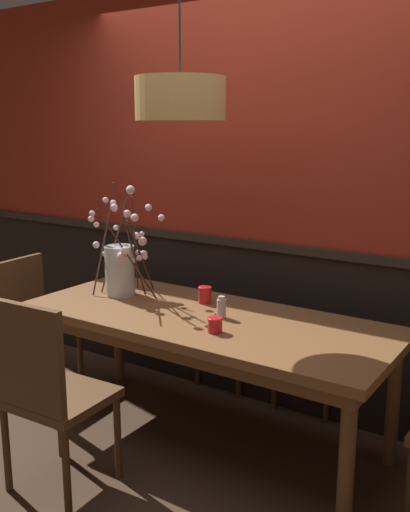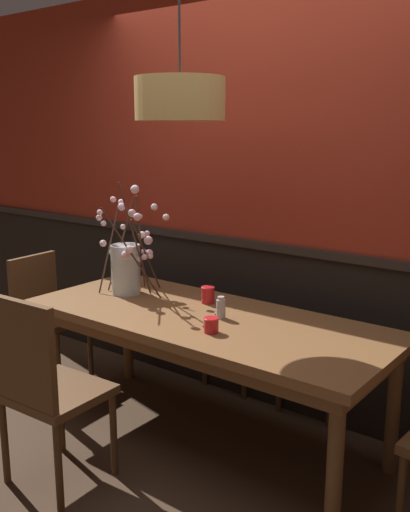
{
  "view_description": "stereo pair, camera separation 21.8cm",
  "coord_description": "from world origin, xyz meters",
  "px_view_note": "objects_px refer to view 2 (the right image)",
  "views": [
    {
      "loc": [
        1.69,
        -2.53,
        1.74
      ],
      "look_at": [
        0.0,
        0.0,
        1.07
      ],
      "focal_mm": 41.02,
      "sensor_mm": 36.0,
      "label": 1
    },
    {
      "loc": [
        1.87,
        -2.4,
        1.74
      ],
      "look_at": [
        0.0,
        0.0,
        1.07
      ],
      "focal_mm": 41.02,
      "sensor_mm": 36.0,
      "label": 2
    }
  ],
  "objects_px": {
    "vase_with_blossoms": "(127,266)",
    "condiment_bottle": "(221,308)",
    "dining_table": "(205,330)",
    "candle_holder_nearer_center": "(211,325)",
    "pendant_lamp": "(180,99)",
    "chair_near_side_left": "(43,382)",
    "candle_holder_nearer_edge": "(208,295)",
    "chair_far_side_right": "(324,328)",
    "chair_far_side_left": "(247,311)",
    "chair_head_west_end": "(46,310)"
  },
  "relations": [
    {
      "from": "condiment_bottle",
      "to": "pendant_lamp",
      "type": "relative_size",
      "value": 0.14
    },
    {
      "from": "candle_holder_nearer_center",
      "to": "candle_holder_nearer_edge",
      "type": "height_order",
      "value": "candle_holder_nearer_edge"
    },
    {
      "from": "dining_table",
      "to": "chair_head_west_end",
      "type": "xyz_separation_m",
      "value": [
        -1.41,
        -0.01,
        -0.16
      ]
    },
    {
      "from": "condiment_bottle",
      "to": "chair_near_side_left",
      "type": "bearing_deg",
      "value": -117.06
    },
    {
      "from": "vase_with_blossoms",
      "to": "condiment_bottle",
      "type": "bearing_deg",
      "value": -2.82
    },
    {
      "from": "chair_near_side_left",
      "to": "vase_with_blossoms",
      "type": "height_order",
      "value": "vase_with_blossoms"
    },
    {
      "from": "condiment_bottle",
      "to": "pendant_lamp",
      "type": "height_order",
      "value": "pendant_lamp"
    },
    {
      "from": "chair_far_side_left",
      "to": "vase_with_blossoms",
      "type": "height_order",
      "value": "vase_with_blossoms"
    },
    {
      "from": "chair_head_west_end",
      "to": "candle_holder_nearer_edge",
      "type": "xyz_separation_m",
      "value": [
        1.27,
        0.21,
        0.29
      ]
    },
    {
      "from": "condiment_bottle",
      "to": "pendant_lamp",
      "type": "distance_m",
      "value": 1.11
    },
    {
      "from": "vase_with_blossoms",
      "to": "condiment_bottle",
      "type": "xyz_separation_m",
      "value": [
        0.75,
        -0.04,
        -0.12
      ]
    },
    {
      "from": "chair_near_side_left",
      "to": "dining_table",
      "type": "bearing_deg",
      "value": 67.7
    },
    {
      "from": "chair_far_side_right",
      "to": "chair_far_side_left",
      "type": "bearing_deg",
      "value": 178.9
    },
    {
      "from": "vase_with_blossoms",
      "to": "pendant_lamp",
      "type": "distance_m",
      "value": 1.13
    },
    {
      "from": "vase_with_blossoms",
      "to": "condiment_bottle",
      "type": "height_order",
      "value": "vase_with_blossoms"
    },
    {
      "from": "dining_table",
      "to": "chair_far_side_right",
      "type": "relative_size",
      "value": 2.32
    },
    {
      "from": "chair_far_side_right",
      "to": "chair_head_west_end",
      "type": "bearing_deg",
      "value": -154.72
    },
    {
      "from": "dining_table",
      "to": "chair_near_side_left",
      "type": "xyz_separation_m",
      "value": [
        -0.34,
        -0.83,
        -0.11
      ]
    },
    {
      "from": "chair_head_west_end",
      "to": "candle_holder_nearer_center",
      "type": "bearing_deg",
      "value": -6.62
    },
    {
      "from": "dining_table",
      "to": "vase_with_blossoms",
      "type": "bearing_deg",
      "value": 175.07
    },
    {
      "from": "chair_far_side_left",
      "to": "dining_table",
      "type": "bearing_deg",
      "value": -71.95
    },
    {
      "from": "chair_far_side_right",
      "to": "vase_with_blossoms",
      "type": "xyz_separation_m",
      "value": [
        -0.97,
        -0.75,
        0.4
      ]
    },
    {
      "from": "candle_holder_nearer_center",
      "to": "pendant_lamp",
      "type": "relative_size",
      "value": 0.09
    },
    {
      "from": "chair_far_side_left",
      "to": "pendant_lamp",
      "type": "height_order",
      "value": "pendant_lamp"
    },
    {
      "from": "vase_with_blossoms",
      "to": "candle_holder_nearer_edge",
      "type": "relative_size",
      "value": 7.11
    },
    {
      "from": "chair_head_west_end",
      "to": "chair_far_side_right",
      "type": "bearing_deg",
      "value": 25.28
    },
    {
      "from": "candle_holder_nearer_edge",
      "to": "pendant_lamp",
      "type": "xyz_separation_m",
      "value": [
        0.05,
        -0.29,
        1.09
      ]
    },
    {
      "from": "dining_table",
      "to": "condiment_bottle",
      "type": "distance_m",
      "value": 0.17
    },
    {
      "from": "chair_far_side_right",
      "to": "chair_far_side_left",
      "type": "relative_size",
      "value": 1.01
    },
    {
      "from": "candle_holder_nearer_edge",
      "to": "candle_holder_nearer_center",
      "type": "bearing_deg",
      "value": -50.54
    },
    {
      "from": "chair_near_side_left",
      "to": "chair_far_side_right",
      "type": "relative_size",
      "value": 1.1
    },
    {
      "from": "candle_holder_nearer_edge",
      "to": "pendant_lamp",
      "type": "relative_size",
      "value": 0.11
    },
    {
      "from": "dining_table",
      "to": "chair_near_side_left",
      "type": "distance_m",
      "value": 0.9
    },
    {
      "from": "candle_holder_nearer_center",
      "to": "candle_holder_nearer_edge",
      "type": "bearing_deg",
      "value": 129.46
    },
    {
      "from": "chair_far_side_right",
      "to": "candle_holder_nearer_center",
      "type": "height_order",
      "value": "chair_far_side_right"
    },
    {
      "from": "dining_table",
      "to": "candle_holder_nearer_edge",
      "type": "bearing_deg",
      "value": 123.85
    },
    {
      "from": "dining_table",
      "to": "condiment_bottle",
      "type": "xyz_separation_m",
      "value": [
        0.09,
        0.02,
        0.14
      ]
    },
    {
      "from": "chair_far_side_left",
      "to": "vase_with_blossoms",
      "type": "bearing_deg",
      "value": -116.86
    },
    {
      "from": "candle_holder_nearer_center",
      "to": "condiment_bottle",
      "type": "height_order",
      "value": "condiment_bottle"
    },
    {
      "from": "chair_far_side_left",
      "to": "chair_near_side_left",
      "type": "bearing_deg",
      "value": -92.51
    },
    {
      "from": "dining_table",
      "to": "vase_with_blossoms",
      "type": "relative_size",
      "value": 2.98
    },
    {
      "from": "candle_holder_nearer_center",
      "to": "dining_table",
      "type": "bearing_deg",
      "value": 134.46
    },
    {
      "from": "chair_far_side_right",
      "to": "chair_head_west_end",
      "type": "xyz_separation_m",
      "value": [
        -1.72,
        -0.81,
        -0.02
      ]
    },
    {
      "from": "chair_near_side_left",
      "to": "condiment_bottle",
      "type": "relative_size",
      "value": 8.18
    },
    {
      "from": "dining_table",
      "to": "chair_near_side_left",
      "type": "relative_size",
      "value": 2.11
    },
    {
      "from": "chair_near_side_left",
      "to": "candle_holder_nearer_edge",
      "type": "distance_m",
      "value": 1.07
    },
    {
      "from": "dining_table",
      "to": "candle_holder_nearer_center",
      "type": "xyz_separation_m",
      "value": [
        0.19,
        -0.19,
        0.12
      ]
    },
    {
      "from": "chair_far_side_right",
      "to": "candle_holder_nearer_edge",
      "type": "bearing_deg",
      "value": -126.62
    },
    {
      "from": "dining_table",
      "to": "chair_far_side_left",
      "type": "xyz_separation_m",
      "value": [
        -0.27,
        0.82,
        -0.15
      ]
    },
    {
      "from": "dining_table",
      "to": "chair_far_side_left",
      "type": "relative_size",
      "value": 2.35
    }
  ]
}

